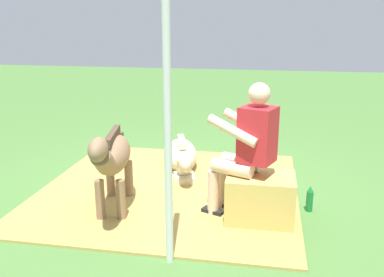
# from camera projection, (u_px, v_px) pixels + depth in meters

# --- Properties ---
(ground_plane) EXTENTS (24.00, 24.00, 0.00)m
(ground_plane) POSITION_uv_depth(u_px,v_px,m) (174.00, 188.00, 4.91)
(ground_plane) COLOR #4C7A38
(hay_patch) EXTENTS (2.86, 2.85, 0.02)m
(hay_patch) POSITION_uv_depth(u_px,v_px,m) (170.00, 188.00, 4.86)
(hay_patch) COLOR tan
(hay_patch) RESTS_ON ground
(hay_bale) EXTENTS (0.64, 0.47, 0.46)m
(hay_bale) POSITION_uv_depth(u_px,v_px,m) (260.00, 199.00, 4.04)
(hay_bale) COLOR tan
(hay_bale) RESTS_ON ground
(person_seated) EXTENTS (0.72, 0.56, 1.34)m
(person_seated) POSITION_uv_depth(u_px,v_px,m) (246.00, 146.00, 3.97)
(person_seated) COLOR beige
(person_seated) RESTS_ON ground
(pony_standing) EXTENTS (0.47, 1.34, 0.95)m
(pony_standing) POSITION_uv_depth(u_px,v_px,m) (112.00, 158.00, 4.15)
(pony_standing) COLOR #8C6B4C
(pony_standing) RESTS_ON ground
(pony_lying) EXTENTS (0.62, 1.36, 0.42)m
(pony_lying) POSITION_uv_depth(u_px,v_px,m) (182.00, 156.00, 5.43)
(pony_lying) COLOR beige
(pony_lying) RESTS_ON ground
(soda_bottle) EXTENTS (0.07, 0.07, 0.27)m
(soda_bottle) POSITION_uv_depth(u_px,v_px,m) (310.00, 199.00, 4.29)
(soda_bottle) COLOR #197233
(soda_bottle) RESTS_ON ground
(tent_pole_left) EXTENTS (0.06, 0.06, 2.21)m
(tent_pole_left) POSITION_uv_depth(u_px,v_px,m) (168.00, 129.00, 3.12)
(tent_pole_left) COLOR silver
(tent_pole_left) RESTS_ON ground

